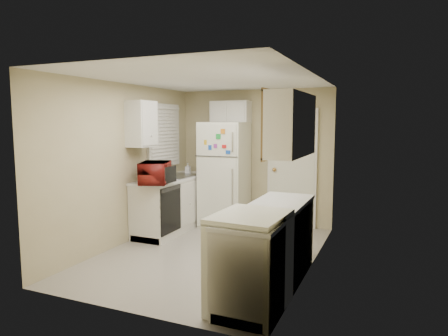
% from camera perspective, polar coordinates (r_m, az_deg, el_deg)
% --- Properties ---
extents(floor, '(3.80, 3.80, 0.00)m').
position_cam_1_polar(floor, '(5.73, -2.00, -12.04)').
color(floor, '#B6AFA3').
rests_on(floor, ground).
extents(ceiling, '(3.80, 3.80, 0.00)m').
position_cam_1_polar(ceiling, '(5.46, -2.11, 12.58)').
color(ceiling, white).
rests_on(ceiling, floor).
extents(wall_left, '(3.80, 3.80, 0.00)m').
position_cam_1_polar(wall_left, '(6.19, -13.88, 0.55)').
color(wall_left, '#BEB286').
rests_on(wall_left, floor).
extents(wall_right, '(3.80, 3.80, 0.00)m').
position_cam_1_polar(wall_right, '(5.04, 12.53, -0.76)').
color(wall_right, '#BEB286').
rests_on(wall_right, floor).
extents(wall_back, '(2.80, 2.80, 0.00)m').
position_cam_1_polar(wall_back, '(7.22, 4.36, 1.57)').
color(wall_back, '#BEB286').
rests_on(wall_back, floor).
extents(wall_front, '(2.80, 2.80, 0.00)m').
position_cam_1_polar(wall_front, '(3.85, -14.17, -3.06)').
color(wall_front, '#BEB286').
rests_on(wall_front, floor).
extents(left_counter, '(0.60, 1.80, 0.90)m').
position_cam_1_polar(left_counter, '(6.88, -7.17, -5.03)').
color(left_counter, silver).
rests_on(left_counter, floor).
extents(dishwasher, '(0.03, 0.58, 0.72)m').
position_cam_1_polar(dishwasher, '(6.22, -7.65, -5.91)').
color(dishwasher, black).
rests_on(dishwasher, floor).
extents(sink, '(0.54, 0.74, 0.16)m').
position_cam_1_polar(sink, '(6.94, -6.60, -1.49)').
color(sink, gray).
rests_on(sink, left_counter).
extents(microwave, '(0.68, 0.53, 0.40)m').
position_cam_1_polar(microwave, '(6.11, -9.79, -0.84)').
color(microwave, maroon).
rests_on(microwave, left_counter).
extents(soap_bottle, '(0.10, 0.10, 0.19)m').
position_cam_1_polar(soap_bottle, '(7.26, -5.19, 0.00)').
color(soap_bottle, silver).
rests_on(soap_bottle, left_counter).
extents(window_blinds, '(0.10, 0.98, 1.08)m').
position_cam_1_polar(window_blinds, '(7.00, -8.53, 4.64)').
color(window_blinds, silver).
rests_on(window_blinds, wall_left).
extents(upper_cabinet_left, '(0.30, 0.45, 0.70)m').
position_cam_1_polar(upper_cabinet_left, '(6.24, -11.71, 6.18)').
color(upper_cabinet_left, silver).
rests_on(upper_cabinet_left, wall_left).
extents(refrigerator, '(0.78, 0.76, 1.83)m').
position_cam_1_polar(refrigerator, '(7.02, 0.11, -0.90)').
color(refrigerator, silver).
rests_on(refrigerator, floor).
extents(cabinet_over_fridge, '(0.70, 0.30, 0.40)m').
position_cam_1_polar(cabinet_over_fridge, '(7.19, 0.98, 7.95)').
color(cabinet_over_fridge, silver).
rests_on(cabinet_over_fridge, wall_back).
extents(interior_door, '(0.86, 0.06, 2.08)m').
position_cam_1_polar(interior_door, '(7.01, 9.67, -0.13)').
color(interior_door, silver).
rests_on(interior_door, floor).
extents(right_counter, '(0.60, 2.00, 0.90)m').
position_cam_1_polar(right_counter, '(4.50, 6.54, -11.31)').
color(right_counter, silver).
rests_on(right_counter, floor).
extents(stove, '(0.69, 0.83, 0.97)m').
position_cam_1_polar(stove, '(3.98, 3.72, -13.22)').
color(stove, silver).
rests_on(stove, floor).
extents(upper_cabinet_right, '(0.30, 1.20, 0.70)m').
position_cam_1_polar(upper_cabinet_right, '(4.54, 9.68, 6.11)').
color(upper_cabinet_right, silver).
rests_on(upper_cabinet_right, wall_right).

